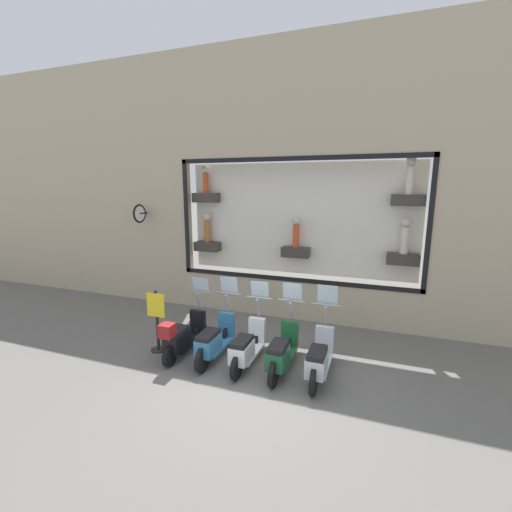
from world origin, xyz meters
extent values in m
plane|color=#66635E|center=(0.00, 0.00, 0.00)|extent=(120.00, 120.00, 0.00)
cube|color=tan|center=(3.60, 10.69, 3.72)|extent=(0.40, 14.63, 7.44)
cube|color=tan|center=(3.60, 0.00, 0.55)|extent=(0.40, 6.74, 1.11)
cube|color=tan|center=(3.60, 0.00, 5.97)|extent=(0.40, 6.74, 2.96)
cube|color=black|center=(3.39, 0.00, 4.43)|extent=(0.04, 6.74, 0.12)
cube|color=black|center=(3.39, 0.00, 1.17)|extent=(0.04, 6.74, 0.12)
cube|color=black|center=(3.39, -3.31, 2.80)|extent=(0.04, 0.12, 3.38)
cube|color=black|center=(3.39, 3.31, 2.80)|extent=(0.04, 0.12, 3.38)
cube|color=white|center=(3.95, 0.00, 2.80)|extent=(0.04, 6.50, 3.14)
cube|color=#38332D|center=(3.73, -2.81, 3.38)|extent=(0.36, 0.79, 0.28)
cylinder|color=silver|center=(3.73, -2.81, 3.86)|extent=(0.19, 0.19, 0.67)
sphere|color=beige|center=(3.73, -2.81, 4.31)|extent=(0.24, 0.24, 0.24)
cube|color=#38332D|center=(3.73, 2.81, 3.38)|extent=(0.36, 0.79, 0.28)
cylinder|color=#CC4C23|center=(3.73, 2.81, 3.81)|extent=(0.16, 0.16, 0.58)
sphere|color=beige|center=(3.73, 2.81, 4.21)|extent=(0.21, 0.21, 0.21)
cube|color=#38332D|center=(3.73, -2.81, 1.89)|extent=(0.36, 0.79, 0.28)
cylinder|color=silver|center=(3.73, -2.81, 2.37)|extent=(0.19, 0.19, 0.68)
sphere|color=beige|center=(3.73, -2.81, 2.83)|extent=(0.25, 0.25, 0.25)
cube|color=#38332D|center=(3.73, 0.00, 1.89)|extent=(0.36, 0.79, 0.28)
cylinder|color=#CC4C23|center=(3.73, 0.00, 2.34)|extent=(0.18, 0.18, 0.63)
sphere|color=beige|center=(3.73, 0.00, 2.77)|extent=(0.23, 0.23, 0.23)
cube|color=#38332D|center=(3.73, 2.81, 1.89)|extent=(0.36, 0.79, 0.28)
cylinder|color=#B26B2D|center=(3.73, 2.81, 2.35)|extent=(0.18, 0.18, 0.65)
sphere|color=beige|center=(3.73, 2.81, 2.79)|extent=(0.23, 0.23, 0.23)
cylinder|color=black|center=(3.23, 4.74, 2.90)|extent=(0.35, 0.05, 0.05)
torus|color=black|center=(3.05, 4.74, 2.90)|extent=(0.58, 0.06, 0.58)
cylinder|color=white|center=(3.05, 4.74, 2.90)|extent=(0.47, 0.03, 0.47)
cylinder|color=black|center=(1.29, -1.25, 0.26)|extent=(0.52, 0.09, 0.52)
cylinder|color=black|center=(0.01, -1.25, 0.26)|extent=(0.52, 0.09, 0.52)
cube|color=#B7BCC6|center=(0.65, -1.25, 0.25)|extent=(1.02, 0.39, 0.06)
cube|color=#B7BCC6|center=(0.28, -1.25, 0.46)|extent=(0.61, 0.35, 0.36)
cube|color=black|center=(0.28, -1.25, 0.69)|extent=(0.58, 0.31, 0.10)
cube|color=#B7BCC6|center=(1.19, -1.25, 0.56)|extent=(0.12, 0.37, 0.56)
cylinder|color=gray|center=(1.26, -1.25, 1.05)|extent=(0.20, 0.06, 0.45)
cylinder|color=gray|center=(1.33, -1.25, 1.27)|extent=(0.04, 0.60, 0.04)
cube|color=silver|center=(1.37, -1.25, 1.48)|extent=(0.11, 0.42, 0.43)
cylinder|color=black|center=(1.29, -0.50, 0.27)|extent=(0.53, 0.09, 0.53)
cylinder|color=black|center=(0.01, -0.50, 0.27)|extent=(0.53, 0.09, 0.53)
cube|color=#19512D|center=(0.65, -0.50, 0.25)|extent=(1.02, 0.39, 0.06)
cube|color=#19512D|center=(0.28, -0.50, 0.46)|extent=(0.61, 0.35, 0.36)
cube|color=black|center=(0.28, -0.50, 0.69)|extent=(0.58, 0.31, 0.10)
cube|color=#19512D|center=(1.19, -0.50, 0.56)|extent=(0.12, 0.37, 0.56)
cylinder|color=gray|center=(1.26, -0.50, 1.06)|extent=(0.20, 0.06, 0.45)
cylinder|color=gray|center=(1.33, -0.50, 1.27)|extent=(0.04, 0.61, 0.04)
cube|color=silver|center=(1.37, -0.50, 1.47)|extent=(0.10, 0.42, 0.39)
cylinder|color=black|center=(1.30, 0.26, 0.24)|extent=(0.49, 0.09, 0.49)
cylinder|color=black|center=(0.00, 0.26, 0.24)|extent=(0.49, 0.09, 0.49)
cube|color=silver|center=(0.65, 0.26, 0.23)|extent=(1.02, 0.39, 0.06)
cube|color=silver|center=(0.28, 0.26, 0.44)|extent=(0.61, 0.35, 0.36)
cube|color=black|center=(0.28, 0.26, 0.67)|extent=(0.58, 0.31, 0.10)
cube|color=silver|center=(1.19, 0.26, 0.54)|extent=(0.12, 0.37, 0.56)
cylinder|color=gray|center=(1.26, 0.26, 1.04)|extent=(0.20, 0.06, 0.45)
cylinder|color=gray|center=(1.33, 0.26, 1.25)|extent=(0.04, 0.60, 0.04)
cube|color=silver|center=(1.37, 0.26, 1.44)|extent=(0.10, 0.42, 0.38)
cylinder|color=black|center=(1.28, 1.01, 0.27)|extent=(0.54, 0.09, 0.54)
cylinder|color=black|center=(0.02, 1.01, 0.27)|extent=(0.54, 0.09, 0.54)
cube|color=teal|center=(0.65, 1.01, 0.26)|extent=(1.02, 0.39, 0.06)
cube|color=teal|center=(0.28, 1.01, 0.47)|extent=(0.61, 0.35, 0.36)
cube|color=black|center=(0.28, 1.01, 0.70)|extent=(0.58, 0.31, 0.10)
cube|color=teal|center=(1.19, 1.01, 0.57)|extent=(0.12, 0.37, 0.56)
cylinder|color=gray|center=(1.26, 1.01, 1.06)|extent=(0.20, 0.06, 0.45)
cylinder|color=gray|center=(1.33, 1.01, 1.28)|extent=(0.04, 0.60, 0.04)
cube|color=silver|center=(1.37, 1.01, 1.47)|extent=(0.10, 0.42, 0.39)
cylinder|color=black|center=(1.32, 1.77, 0.23)|extent=(0.46, 0.09, 0.46)
cylinder|color=black|center=(-0.02, 1.77, 0.23)|extent=(0.46, 0.09, 0.46)
cube|color=black|center=(0.65, 1.77, 0.22)|extent=(1.02, 0.39, 0.06)
cube|color=black|center=(0.28, 1.77, 0.43)|extent=(0.61, 0.35, 0.36)
cube|color=black|center=(0.28, 1.77, 0.66)|extent=(0.58, 0.31, 0.10)
cube|color=black|center=(1.19, 1.77, 0.53)|extent=(0.12, 0.37, 0.56)
cylinder|color=gray|center=(1.26, 1.77, 1.02)|extent=(0.20, 0.06, 0.45)
cylinder|color=gray|center=(1.33, 1.77, 1.24)|extent=(0.04, 0.60, 0.04)
cube|color=silver|center=(1.37, 1.77, 1.40)|extent=(0.09, 0.42, 0.33)
cube|color=maroon|center=(-0.06, 1.77, 0.82)|extent=(0.28, 0.28, 0.28)
cylinder|color=#232326|center=(0.51, 2.43, 0.01)|extent=(0.36, 0.36, 0.02)
cylinder|color=#232326|center=(0.51, 2.43, 0.71)|extent=(0.07, 0.07, 1.43)
cube|color=yellow|center=(0.49, 2.43, 1.10)|extent=(0.03, 0.45, 0.55)
camera|label=1|loc=(-5.62, -2.17, 3.72)|focal=24.00mm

